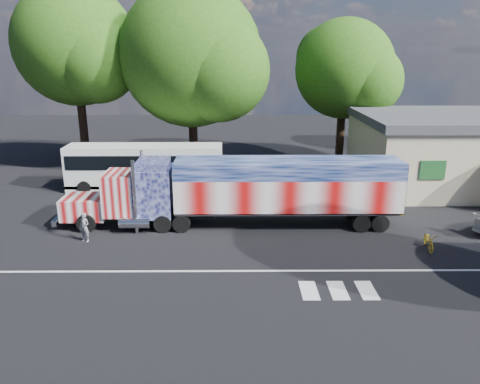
{
  "coord_description": "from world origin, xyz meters",
  "views": [
    {
      "loc": [
        -0.19,
        -22.09,
        9.53
      ],
      "look_at": [
        0.0,
        3.0,
        1.9
      ],
      "focal_mm": 35.0,
      "sensor_mm": 36.0,
      "label": 1
    }
  ],
  "objects_px": {
    "tree_ne_a": "(346,70)",
    "tree_nw_a": "(77,45)",
    "tree_n_mid": "(193,56)",
    "semi_truck": "(245,190)",
    "woman": "(85,227)",
    "coach_bus": "(145,167)",
    "bicycle": "(429,241)"
  },
  "relations": [
    {
      "from": "tree_ne_a",
      "to": "tree_n_mid",
      "type": "bearing_deg",
      "value": -165.22
    },
    {
      "from": "bicycle",
      "to": "tree_ne_a",
      "type": "distance_m",
      "value": 20.73
    },
    {
      "from": "tree_nw_a",
      "to": "woman",
      "type": "bearing_deg",
      "value": -73.69
    },
    {
      "from": "semi_truck",
      "to": "tree_ne_a",
      "type": "bearing_deg",
      "value": 60.88
    },
    {
      "from": "tree_nw_a",
      "to": "tree_n_mid",
      "type": "relative_size",
      "value": 1.02
    },
    {
      "from": "woman",
      "to": "tree_nw_a",
      "type": "bearing_deg",
      "value": 128.12
    },
    {
      "from": "coach_bus",
      "to": "woman",
      "type": "xyz_separation_m",
      "value": [
        -1.4,
        -9.59,
        -0.87
      ]
    },
    {
      "from": "tree_ne_a",
      "to": "tree_nw_a",
      "type": "distance_m",
      "value": 22.2
    },
    {
      "from": "coach_bus",
      "to": "tree_n_mid",
      "type": "distance_m",
      "value": 9.63
    },
    {
      "from": "coach_bus",
      "to": "bicycle",
      "type": "relative_size",
      "value": 6.35
    },
    {
      "from": "tree_nw_a",
      "to": "tree_ne_a",
      "type": "bearing_deg",
      "value": 3.78
    },
    {
      "from": "semi_truck",
      "to": "bicycle",
      "type": "xyz_separation_m",
      "value": [
        9.12,
        -3.44,
        -1.65
      ]
    },
    {
      "from": "woman",
      "to": "tree_nw_a",
      "type": "height_order",
      "value": "tree_nw_a"
    },
    {
      "from": "tree_nw_a",
      "to": "coach_bus",
      "type": "bearing_deg",
      "value": -48.61
    },
    {
      "from": "semi_truck",
      "to": "woman",
      "type": "xyz_separation_m",
      "value": [
        -8.32,
        -2.31,
        -1.33
      ]
    },
    {
      "from": "woman",
      "to": "bicycle",
      "type": "distance_m",
      "value": 17.48
    },
    {
      "from": "tree_nw_a",
      "to": "semi_truck",
      "type": "bearing_deg",
      "value": -47.5
    },
    {
      "from": "woman",
      "to": "semi_truck",
      "type": "bearing_deg",
      "value": 37.31
    },
    {
      "from": "tree_n_mid",
      "to": "tree_nw_a",
      "type": "bearing_deg",
      "value": 168.78
    },
    {
      "from": "semi_truck",
      "to": "tree_n_mid",
      "type": "xyz_separation_m",
      "value": [
        -3.78,
        12.55,
        6.97
      ]
    },
    {
      "from": "tree_ne_a",
      "to": "tree_nw_a",
      "type": "relative_size",
      "value": 0.82
    },
    {
      "from": "woman",
      "to": "tree_n_mid",
      "type": "height_order",
      "value": "tree_n_mid"
    },
    {
      "from": "coach_bus",
      "to": "tree_ne_a",
      "type": "distance_m",
      "value": 19.05
    },
    {
      "from": "semi_truck",
      "to": "tree_ne_a",
      "type": "xyz_separation_m",
      "value": [
        8.85,
        15.88,
        5.86
      ]
    },
    {
      "from": "coach_bus",
      "to": "bicycle",
      "type": "xyz_separation_m",
      "value": [
        16.05,
        -10.73,
        -1.19
      ]
    },
    {
      "from": "tree_ne_a",
      "to": "tree_n_mid",
      "type": "xyz_separation_m",
      "value": [
        -12.63,
        -3.33,
        1.11
      ]
    },
    {
      "from": "woman",
      "to": "coach_bus",
      "type": "bearing_deg",
      "value": 103.54
    },
    {
      "from": "bicycle",
      "to": "tree_nw_a",
      "type": "bearing_deg",
      "value": 149.78
    },
    {
      "from": "semi_truck",
      "to": "woman",
      "type": "bearing_deg",
      "value": -164.51
    },
    {
      "from": "tree_nw_a",
      "to": "tree_n_mid",
      "type": "height_order",
      "value": "tree_nw_a"
    },
    {
      "from": "semi_truck",
      "to": "tree_n_mid",
      "type": "distance_m",
      "value": 14.84
    },
    {
      "from": "coach_bus",
      "to": "woman",
      "type": "bearing_deg",
      "value": -98.27
    }
  ]
}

